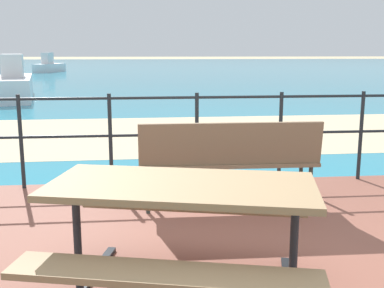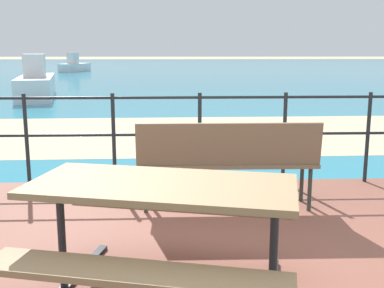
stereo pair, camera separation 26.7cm
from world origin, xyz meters
name	(u,v)px [view 1 (the left image)]	position (x,y,z in m)	size (l,w,h in m)	color
sea_water	(152,68)	(0.00, 40.00, 0.01)	(90.00, 90.00, 0.01)	teal
beach_strip	(176,133)	(0.00, 6.19, 0.01)	(54.00, 4.33, 0.01)	beige
picnic_table	(182,212)	(-0.38, -0.16, 0.64)	(1.84, 1.68, 0.77)	#8C704C
park_bench	(229,156)	(0.22, 1.55, 0.60)	(1.75, 0.44, 0.87)	#7A6047
railing_fence	(197,128)	(0.00, 2.48, 0.71)	(5.94, 0.04, 1.06)	#1E2328
boat_near	(50,66)	(-7.63, 33.51, 0.43)	(1.88, 4.01, 1.42)	silver
boat_mid	(15,84)	(-4.94, 13.51, 0.47)	(2.02, 5.22, 1.46)	silver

